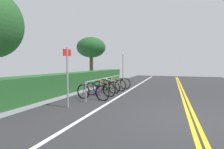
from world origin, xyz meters
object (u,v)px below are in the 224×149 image
at_px(bicycle_3, 112,85).
at_px(bicycle_0, 93,92).
at_px(tree_mid, 91,48).
at_px(bike_rack, 106,82).
at_px(bicycle_2, 106,87).
at_px(bicycle_1, 100,89).
at_px(bicycle_4, 117,83).
at_px(sign_post_far, 123,65).
at_px(sign_post_near, 67,71).

bearing_deg(bicycle_3, bicycle_0, -179.24).
bearing_deg(bicycle_3, tree_mid, 36.79).
bearing_deg(bike_rack, bicycle_0, -178.53).
bearing_deg(bicycle_3, bicycle_2, 176.37).
xyz_separation_m(bicycle_1, bicycle_4, (2.68, 0.01, 0.01)).
bearing_deg(bicycle_3, bike_rack, 179.38).
bearing_deg(bicycle_3, bicycle_1, 179.59).
height_order(bicycle_0, tree_mid, tree_mid).
distance_m(bike_rack, sign_post_far, 3.01).
relative_size(bicycle_3, bicycle_4, 0.97).
height_order(bicycle_3, bicycle_4, bicycle_4).
distance_m(bicycle_3, sign_post_near, 4.29).
bearing_deg(bicycle_0, bike_rack, 1.47).
relative_size(bicycle_0, bicycle_1, 1.00).
xyz_separation_m(bicycle_0, sign_post_far, (4.63, -0.06, 1.17)).
bearing_deg(tree_mid, bicycle_3, -143.21).
bearing_deg(sign_post_far, sign_post_near, 177.29).
height_order(bicycle_3, sign_post_near, sign_post_near).
xyz_separation_m(bike_rack, bicycle_2, (0.06, 0.04, -0.30)).
bearing_deg(sign_post_near, bicycle_1, -4.35).
relative_size(bicycle_2, sign_post_far, 0.65).
bearing_deg(bicycle_4, bicycle_2, 178.95).
bearing_deg(sign_post_near, tree_mid, 21.89).
bearing_deg(bike_rack, bicycle_1, 179.81).
distance_m(bicycle_2, bicycle_4, 1.79).
height_order(bicycle_4, sign_post_far, sign_post_far).
bearing_deg(bicycle_3, bicycle_4, 1.29).
distance_m(bicycle_0, tree_mid, 9.48).
bearing_deg(bicycle_4, bicycle_3, -178.71).
xyz_separation_m(bicycle_2, sign_post_far, (2.82, -0.15, 1.18)).
height_order(bike_rack, sign_post_near, sign_post_near).
height_order(sign_post_near, tree_mid, tree_mid).
relative_size(bicycle_0, tree_mid, 0.41).
relative_size(bicycle_3, sign_post_near, 0.82).
xyz_separation_m(bicycle_0, bicycle_3, (2.66, 0.04, 0.01)).
relative_size(bicycle_1, bicycle_2, 1.03).
relative_size(bicycle_2, tree_mid, 0.40).
distance_m(bicycle_1, sign_post_far, 3.90).
height_order(bike_rack, sign_post_far, sign_post_far).
bearing_deg(tree_mid, bicycle_4, -138.02).
distance_m(bicycle_0, bicycle_1, 0.91).
height_order(bicycle_4, sign_post_near, sign_post_near).
height_order(bike_rack, bicycle_1, bike_rack).
distance_m(bicycle_4, sign_post_far, 1.56).
relative_size(bicycle_1, bicycle_4, 0.94).
distance_m(bicycle_3, sign_post_far, 2.29).
height_order(bicycle_2, tree_mid, tree_mid).
bearing_deg(bicycle_1, bicycle_2, 2.62).
xyz_separation_m(bicycle_2, bicycle_4, (1.79, -0.03, 0.02)).
height_order(bicycle_1, sign_post_far, sign_post_far).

